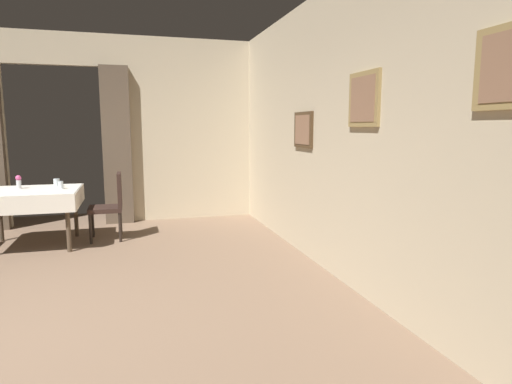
{
  "coord_description": "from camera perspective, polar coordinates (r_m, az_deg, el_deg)",
  "views": [
    {
      "loc": [
        1.12,
        -3.32,
        1.56
      ],
      "look_at": [
        2.22,
        0.52,
        0.96
      ],
      "focal_mm": 30.71,
      "sensor_mm": 36.0,
      "label": 1
    }
  ],
  "objects": [
    {
      "name": "flower_vase_mid",
      "position": [
        6.55,
        -28.53,
        1.21
      ],
      "size": [
        0.07,
        0.07,
        0.18
      ],
      "color": "silver",
      "rests_on": "dining_table_mid"
    },
    {
      "name": "wall_back",
      "position": [
        7.59,
        -24.74,
        7.36
      ],
      "size": [
        6.4,
        0.27,
        3.0
      ],
      "color": "beige",
      "rests_on": "ground"
    },
    {
      "name": "chair_mid_right",
      "position": [
        6.39,
        -18.33,
        -1.35
      ],
      "size": [
        0.44,
        0.44,
        0.93
      ],
      "color": "black",
      "rests_on": "ground"
    },
    {
      "name": "wall_right",
      "position": [
        3.92,
        16.15,
        7.33
      ],
      "size": [
        0.16,
        8.4,
        3.0
      ],
      "color": "beige",
      "rests_on": "ground"
    },
    {
      "name": "dining_table_mid",
      "position": [
        6.39,
        -27.28,
        -0.54
      ],
      "size": [
        1.2,
        1.07,
        0.75
      ],
      "color": "#4C3D2D",
      "rests_on": "ground"
    },
    {
      "name": "glass_mid_c",
      "position": [
        6.3,
        -24.08,
        0.83
      ],
      "size": [
        0.07,
        0.07,
        0.1
      ],
      "primitive_type": "cylinder",
      "color": "silver",
      "rests_on": "dining_table_mid"
    },
    {
      "name": "glass_mid_b",
      "position": [
        6.56,
        -24.52,
        1.11
      ],
      "size": [
        0.08,
        0.08,
        0.11
      ],
      "primitive_type": "cylinder",
      "color": "silver",
      "rests_on": "dining_table_mid"
    }
  ]
}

